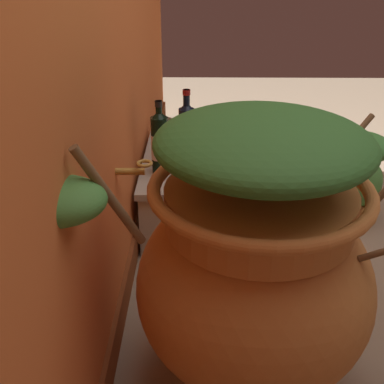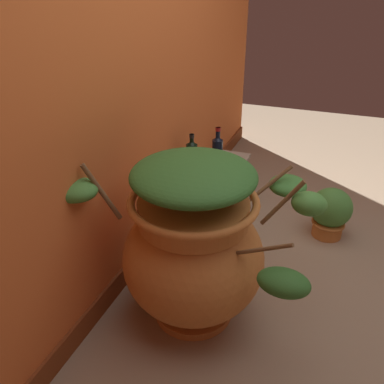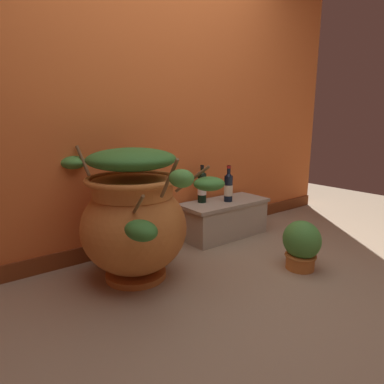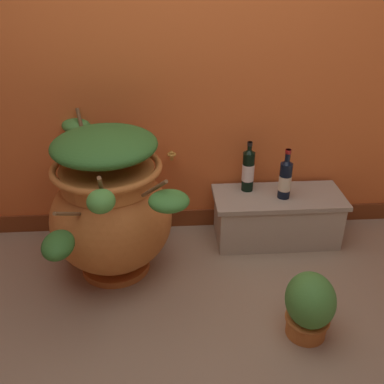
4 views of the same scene
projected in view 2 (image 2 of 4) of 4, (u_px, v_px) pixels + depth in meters
ground_plane at (328, 290)px, 2.24m from camera, size 7.00×7.00×0.00m
back_wall at (123, 36)px, 2.01m from camera, size 4.40×0.33×2.60m
terracotta_urn at (194, 244)px, 1.90m from camera, size 0.77×1.15×0.87m
stone_ledge at (212, 189)px, 2.94m from camera, size 0.82×0.37×0.32m
wine_bottle_left at (192, 160)px, 2.67m from camera, size 0.08×0.08×0.33m
wine_bottle_middle at (217, 153)px, 2.82m from camera, size 0.08×0.08×0.32m
potted_shrub at (330, 212)px, 2.64m from camera, size 0.24×0.27×0.35m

